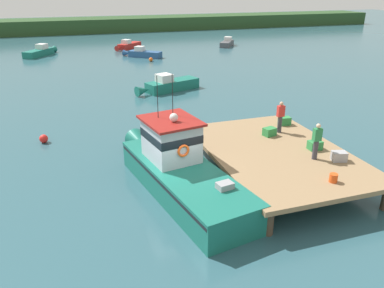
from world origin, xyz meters
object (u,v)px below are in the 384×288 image
object	(u,v)px
crate_stack_mid_dock	(315,145)
moored_boat_mid_harbor	(168,85)
main_fishing_boat	(178,168)
mooring_buoy_channel_marker	(44,139)
mooring_buoy_inshore	(175,129)
crate_single_by_cleat	(339,156)
crate_single_far	(269,132)
crate_stack_near_edge	(285,121)
moored_boat_far_right	(227,43)
moored_boat_outer_mooring	(128,45)
moored_boat_off_the_point	(142,53)
moored_boat_far_left	(41,52)
deckhand_by_the_boat	(317,141)
bait_bucket	(333,178)
deckhand_further_back	(280,116)
mooring_buoy_spare_mooring	(151,59)

from	to	relation	value
crate_stack_mid_dock	moored_boat_mid_harbor	bearing A→B (deg)	98.51
main_fishing_boat	mooring_buoy_channel_marker	bearing A→B (deg)	127.35
main_fishing_boat	mooring_buoy_inshore	world-z (taller)	main_fishing_boat
crate_single_by_cleat	moored_boat_mid_harbor	bearing A→B (deg)	98.63
crate_single_far	mooring_buoy_inshore	size ratio (longest dim) A/B	1.24
crate_single_by_cleat	crate_single_far	bearing A→B (deg)	110.85
crate_stack_near_edge	moored_boat_far_right	bearing A→B (deg)	71.53
moored_boat_outer_mooring	mooring_buoy_inshore	xyz separation A→B (m)	(-2.82, -33.04, -0.19)
mooring_buoy_inshore	moored_boat_off_the_point	bearing A→B (deg)	82.59
crate_single_far	moored_boat_far_left	xyz separation A→B (m)	(-11.95, 35.80, -0.93)
deckhand_by_the_boat	mooring_buoy_inshore	bearing A→B (deg)	116.58
main_fishing_boat	deckhand_by_the_boat	xyz separation A→B (m)	(5.79, -1.38, 1.05)
deckhand_by_the_boat	moored_boat_off_the_point	size ratio (longest dim) A/B	0.36
deckhand_by_the_boat	moored_boat_far_right	distance (m)	41.21
crate_stack_mid_dock	moored_boat_far_right	xyz separation A→B (m)	(12.08, 38.27, -0.98)
crate_stack_near_edge	crate_stack_mid_dock	size ratio (longest dim) A/B	1.00
crate_stack_near_edge	bait_bucket	distance (m)	6.55
moored_boat_mid_harbor	moored_boat_far_right	bearing A→B (deg)	55.98
crate_stack_mid_dock	bait_bucket	size ratio (longest dim) A/B	1.76
deckhand_further_back	moored_boat_outer_mooring	bearing A→B (deg)	92.18
moored_boat_off_the_point	mooring_buoy_inshore	distance (m)	26.14
crate_stack_mid_dock	deckhand_further_back	bearing A→B (deg)	99.72
deckhand_by_the_boat	moored_boat_far_right	bearing A→B (deg)	72.01
moored_boat_off_the_point	mooring_buoy_inshore	size ratio (longest dim) A/B	9.28
moored_boat_outer_mooring	moored_boat_mid_harbor	bearing A→B (deg)	-91.55
moored_boat_mid_harbor	mooring_buoy_channel_marker	size ratio (longest dim) A/B	12.13
crate_single_far	mooring_buoy_inshore	world-z (taller)	crate_single_far
bait_bucket	moored_boat_far_right	xyz separation A→B (m)	(13.29, 41.20, -0.95)
crate_stack_mid_dock	moored_boat_off_the_point	distance (m)	33.15
main_fishing_boat	deckhand_by_the_boat	world-z (taller)	main_fishing_boat
crate_single_by_cleat	mooring_buoy_inshore	xyz separation A→B (m)	(-4.93, 8.57, -1.17)
moored_boat_mid_harbor	deckhand_further_back	bearing A→B (deg)	-81.71
deckhand_further_back	bait_bucket	bearing A→B (deg)	-98.22
crate_single_far	mooring_buoy_channel_marker	size ratio (longest dim) A/B	1.26
crate_single_far	mooring_buoy_channel_marker	bearing A→B (deg)	152.52
crate_stack_near_edge	moored_boat_far_right	world-z (taller)	crate_stack_near_edge
crate_stack_near_edge	mooring_buoy_spare_mooring	size ratio (longest dim) A/B	1.27
bait_bucket	mooring_buoy_inshore	world-z (taller)	bait_bucket
crate_single_far	moored_boat_outer_mooring	world-z (taller)	crate_single_far
crate_stack_near_edge	mooring_buoy_inshore	world-z (taller)	crate_stack_near_edge
bait_bucket	moored_boat_off_the_point	size ratio (longest dim) A/B	0.08
crate_stack_mid_dock	moored_boat_far_left	distance (m)	40.22
bait_bucket	mooring_buoy_inshore	size ratio (longest dim) A/B	0.70
moored_boat_outer_mooring	mooring_buoy_channel_marker	size ratio (longest dim) A/B	8.84
moored_boat_mid_harbor	crate_stack_near_edge	bearing A→B (deg)	-77.56
crate_single_by_cleat	moored_boat_outer_mooring	world-z (taller)	crate_single_by_cleat
main_fishing_boat	deckhand_by_the_boat	size ratio (longest dim) A/B	6.12
moored_boat_outer_mooring	mooring_buoy_spare_mooring	bearing A→B (deg)	-85.21
moored_boat_outer_mooring	mooring_buoy_spare_mooring	size ratio (longest dim) A/B	8.92
crate_single_far	deckhand_further_back	distance (m)	0.99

